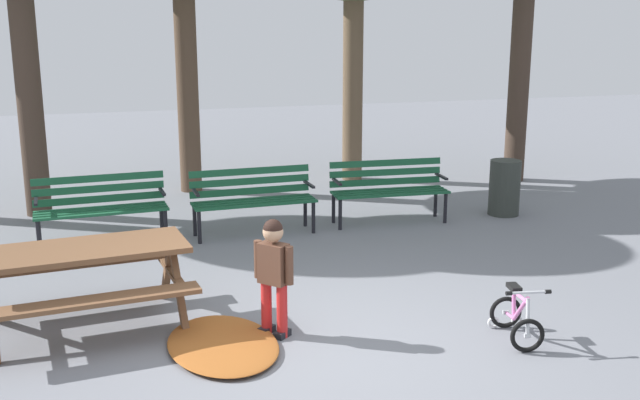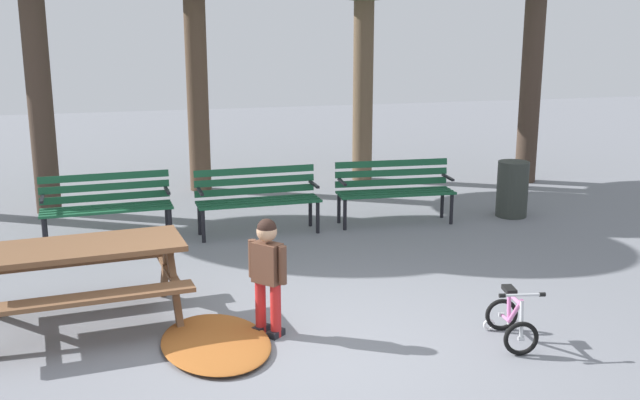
# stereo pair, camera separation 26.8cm
# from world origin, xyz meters

# --- Properties ---
(ground) EXTENTS (36.00, 36.00, 0.00)m
(ground) POSITION_xyz_m (0.00, 0.00, 0.00)
(ground) COLOR slate
(picnic_table) EXTENTS (1.93, 1.52, 0.79)m
(picnic_table) POSITION_xyz_m (-1.83, 1.13, 0.59)
(picnic_table) COLOR brown
(picnic_table) RESTS_ON ground
(park_bench_far_left) EXTENTS (1.62, 0.54, 0.85)m
(park_bench_far_left) POSITION_xyz_m (-1.66, 3.86, 0.51)
(park_bench_far_left) COLOR #195133
(park_bench_far_left) RESTS_ON ground
(park_bench_left) EXTENTS (1.61, 0.50, 0.85)m
(park_bench_left) POSITION_xyz_m (0.24, 3.75, 0.51)
(park_bench_left) COLOR #195133
(park_bench_left) RESTS_ON ground
(park_bench_right) EXTENTS (1.62, 0.55, 0.85)m
(park_bench_right) POSITION_xyz_m (2.15, 3.78, 0.51)
(park_bench_right) COLOR #195133
(park_bench_right) RESTS_ON ground
(child_standing) EXTENTS (0.29, 0.33, 1.07)m
(child_standing) POSITION_xyz_m (-0.25, 0.48, 0.63)
(child_standing) COLOR red
(child_standing) RESTS_ON ground
(kids_bicycle) EXTENTS (0.45, 0.60, 0.54)m
(kids_bicycle) POSITION_xyz_m (1.75, -0.22, 0.20)
(kids_bicycle) COLOR black
(kids_bicycle) RESTS_ON ground
(leaf_pile) EXTENTS (1.03, 1.39, 0.07)m
(leaf_pile) POSITION_xyz_m (-0.74, 0.35, 0.04)
(leaf_pile) COLOR #9E5623
(leaf_pile) RESTS_ON ground
(trash_bin) EXTENTS (0.44, 0.44, 0.79)m
(trash_bin) POSITION_xyz_m (3.89, 3.66, 0.40)
(trash_bin) COLOR #2D332D
(trash_bin) RESTS_ON ground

